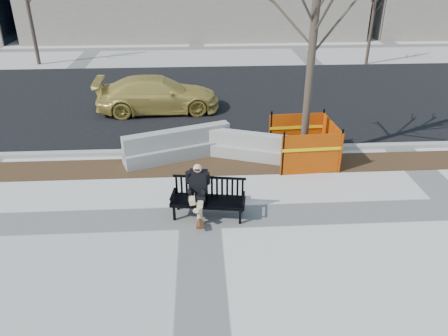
{
  "coord_description": "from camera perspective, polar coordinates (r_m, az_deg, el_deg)",
  "views": [
    {
      "loc": [
        0.05,
        -8.45,
        5.61
      ],
      "look_at": [
        0.59,
        0.64,
        0.94
      ],
      "focal_mm": 34.92,
      "sensor_mm": 36.0,
      "label": 1
    }
  ],
  "objects": [
    {
      "name": "mulch_strip",
      "position": [
        12.39,
        -3.29,
        0.21
      ],
      "size": [
        40.0,
        1.2,
        0.02
      ],
      "primitive_type": "cube",
      "color": "#47301C",
      "rests_on": "ground"
    },
    {
      "name": "far_tree_left",
      "position": [
        25.61,
        -23.03,
        12.41
      ],
      "size": [
        2.21,
        2.21,
        5.71
      ],
      "primitive_type": null,
      "rotation": [
        0.0,
        0.0,
        -0.05
      ],
      "color": "#47382E",
      "rests_on": "ground"
    },
    {
      "name": "curb",
      "position": [
        13.22,
        -3.33,
        2.28
      ],
      "size": [
        60.0,
        0.25,
        0.12
      ],
      "primitive_type": "cube",
      "color": "#9E9B93",
      "rests_on": "ground"
    },
    {
      "name": "tree_fence",
      "position": [
        12.91,
        10.17,
        0.93
      ],
      "size": [
        2.67,
        2.67,
        6.36
      ],
      "primitive_type": null,
      "rotation": [
        0.0,
        0.0,
        0.05
      ],
      "color": "#D55404",
      "rests_on": "ground"
    },
    {
      "name": "ground",
      "position": [
        10.14,
        -3.16,
        -6.47
      ],
      "size": [
        120.0,
        120.0,
        0.0
      ],
      "primitive_type": "plane",
      "color": "beige",
      "rests_on": "ground"
    },
    {
      "name": "seated_man",
      "position": [
        10.25,
        -3.37,
        -6.09
      ],
      "size": [
        0.67,
        0.97,
        1.25
      ],
      "primitive_type": null,
      "rotation": [
        0.0,
        0.0,
        -0.16
      ],
      "color": "black",
      "rests_on": "ground"
    },
    {
      "name": "sedan",
      "position": [
        16.83,
        -8.5,
        7.38
      ],
      "size": [
        4.62,
        2.09,
        1.31
      ],
      "primitive_type": "imported",
      "rotation": [
        0.0,
        0.0,
        1.63
      ],
      "color": "gold",
      "rests_on": "ground"
    },
    {
      "name": "far_tree_right",
      "position": [
        24.91,
        18.09,
        12.84
      ],
      "size": [
        1.97,
        1.97,
        4.81
      ],
      "primitive_type": null,
      "rotation": [
        0.0,
        0.0,
        -0.11
      ],
      "color": "#47382D",
      "rests_on": "ground"
    },
    {
      "name": "bench",
      "position": [
        10.18,
        -2.06,
        -6.31
      ],
      "size": [
        1.8,
        0.88,
        0.92
      ],
      "primitive_type": null,
      "rotation": [
        0.0,
        0.0,
        -0.16
      ],
      "color": "black",
      "rests_on": "ground"
    },
    {
      "name": "jersey_barrier_right",
      "position": [
        12.92,
        3.22,
        1.36
      ],
      "size": [
        2.82,
        1.48,
        0.8
      ],
      "primitive_type": null,
      "rotation": [
        0.0,
        0.0,
        -0.35
      ],
      "color": "#AAA79F",
      "rests_on": "ground"
    },
    {
      "name": "jersey_barrier_left",
      "position": [
        12.94,
        -5.99,
        1.3
      ],
      "size": [
        3.2,
        1.7,
        0.91
      ],
      "primitive_type": null,
      "rotation": [
        0.0,
        0.0,
        0.35
      ],
      "color": "gray",
      "rests_on": "ground"
    },
    {
      "name": "asphalt_street",
      "position": [
        18.14,
        -3.46,
        9.1
      ],
      "size": [
        60.0,
        10.4,
        0.01
      ],
      "primitive_type": "cube",
      "color": "black",
      "rests_on": "ground"
    }
  ]
}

